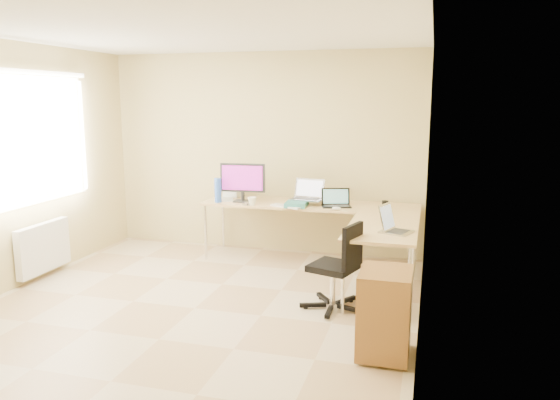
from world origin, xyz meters
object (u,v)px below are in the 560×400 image
(desk_fan, at_px, (230,185))
(office_chair, at_px, (333,258))
(keyboard, at_px, (286,206))
(monitor, at_px, (243,183))
(laptop_center, at_px, (307,190))
(laptop_return, at_px, (397,222))
(desk_main, at_px, (310,232))
(cabinet, at_px, (385,312))
(water_bottle, at_px, (218,190))
(laptop_black, at_px, (336,198))
(mug, at_px, (252,201))
(desk_return, at_px, (381,261))

(desk_fan, distance_m, office_chair, 2.41)
(office_chair, bearing_deg, keyboard, 140.66)
(monitor, xyz_separation_m, laptop_center, (0.81, 0.06, -0.06))
(monitor, height_order, laptop_return, monitor)
(desk_main, height_order, cabinet, desk_main)
(desk_main, height_order, water_bottle, water_bottle)
(laptop_black, xyz_separation_m, desk_fan, (-1.47, 0.31, 0.05))
(mug, relative_size, cabinet, 0.16)
(desk_main, xyz_separation_m, mug, (-0.65, -0.30, 0.42))
(monitor, height_order, mug, monitor)
(laptop_black, relative_size, office_chair, 0.39)
(desk_main, relative_size, laptop_return, 8.17)
(laptop_center, relative_size, laptop_black, 1.12)
(desk_return, relative_size, desk_fan, 4.09)
(monitor, distance_m, laptop_return, 2.26)
(keyboard, bearing_deg, desk_return, -7.74)
(desk_fan, xyz_separation_m, cabinet, (2.25, -2.55, -0.53))
(monitor, distance_m, office_chair, 2.01)
(desk_return, distance_m, mug, 1.82)
(laptop_black, bearing_deg, keyboard, -178.95)
(desk_return, bearing_deg, cabinet, -83.66)
(keyboard, bearing_deg, laptop_return, -11.75)
(monitor, height_order, desk_fan, monitor)
(desk_main, distance_m, water_bottle, 1.26)
(desk_return, distance_m, laptop_center, 1.48)
(laptop_black, relative_size, mug, 3.15)
(water_bottle, bearing_deg, monitor, 21.04)
(office_chair, bearing_deg, mug, 152.87)
(desk_main, relative_size, laptop_center, 6.94)
(cabinet, bearing_deg, laptop_return, 90.25)
(desk_return, height_order, laptop_center, laptop_center)
(mug, bearing_deg, cabinet, -49.11)
(desk_return, bearing_deg, monitor, 153.94)
(laptop_center, bearing_deg, laptop_return, -35.91)
(water_bottle, height_order, cabinet, water_bottle)
(desk_return, xyz_separation_m, water_bottle, (-2.10, 0.78, 0.52))
(keyboard, xyz_separation_m, water_bottle, (-0.90, 0.07, 0.14))
(desk_return, relative_size, monitor, 2.28)
(keyboard, relative_size, office_chair, 0.47)
(cabinet, bearing_deg, mug, 131.15)
(mug, height_order, laptop_return, laptop_return)
(laptop_center, bearing_deg, office_chair, -58.22)
(desk_return, bearing_deg, keyboard, 149.63)
(monitor, bearing_deg, water_bottle, -163.25)
(desk_return, height_order, monitor, monitor)
(laptop_return, bearing_deg, keyboard, 75.19)
(laptop_center, xyz_separation_m, keyboard, (-0.19, -0.24, -0.17))
(mug, height_order, water_bottle, water_bottle)
(desk_main, distance_m, desk_fan, 1.26)
(mug, bearing_deg, desk_main, 24.48)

